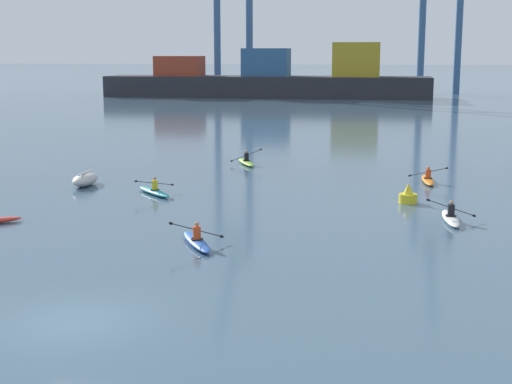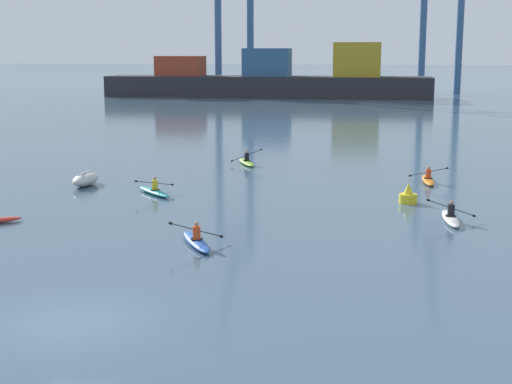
# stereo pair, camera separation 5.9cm
# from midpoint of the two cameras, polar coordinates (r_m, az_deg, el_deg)

# --- Properties ---
(ground_plane) EXTENTS (800.00, 800.00, 0.00)m
(ground_plane) POSITION_cam_midpoint_polar(r_m,az_deg,el_deg) (21.45, -13.83, -9.67)
(ground_plane) COLOR #425B70
(container_barge) EXTENTS (52.48, 8.30, 8.72)m
(container_barge) POSITION_cam_midpoint_polar(r_m,az_deg,el_deg) (121.71, 1.18, 8.58)
(container_barge) COLOR #28282D
(container_barge) RESTS_ON ground
(capsized_dinghy) EXTENTS (1.12, 2.61, 0.76)m
(capsized_dinghy) POSITION_cam_midpoint_polar(r_m,az_deg,el_deg) (42.39, -12.91, 0.94)
(capsized_dinghy) COLOR beige
(capsized_dinghy) RESTS_ON ground
(channel_buoy) EXTENTS (0.90, 0.90, 1.00)m
(channel_buoy) POSITION_cam_midpoint_polar(r_m,az_deg,el_deg) (37.37, 11.63, -0.29)
(channel_buoy) COLOR yellow
(channel_buoy) RESTS_ON ground
(kayak_orange) EXTENTS (2.25, 3.42, 0.95)m
(kayak_orange) POSITION_cam_midpoint_polar(r_m,az_deg,el_deg) (43.51, 13.09, 0.95)
(kayak_orange) COLOR orange
(kayak_orange) RESTS_ON ground
(kayak_blue) EXTENTS (2.12, 3.29, 1.03)m
(kayak_blue) POSITION_cam_midpoint_polar(r_m,az_deg,el_deg) (28.82, -4.55, -3.75)
(kayak_blue) COLOR #2856B2
(kayak_blue) RESTS_ON ground
(kayak_teal) EXTENTS (2.73, 2.92, 0.95)m
(kayak_teal) POSITION_cam_midpoint_polar(r_m,az_deg,el_deg) (39.20, -7.76, 0.07)
(kayak_teal) COLOR teal
(kayak_teal) RESTS_ON ground
(kayak_white) EXTENTS (2.20, 3.43, 1.02)m
(kayak_white) POSITION_cam_midpoint_polar(r_m,az_deg,el_deg) (33.82, 14.73, -1.90)
(kayak_white) COLOR silver
(kayak_white) RESTS_ON ground
(kayak_lime) EXTENTS (2.02, 3.36, 1.04)m
(kayak_lime) POSITION_cam_midpoint_polar(r_m,az_deg,el_deg) (49.19, -0.70, 2.33)
(kayak_lime) COLOR #7ABC2D
(kayak_lime) RESTS_ON ground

